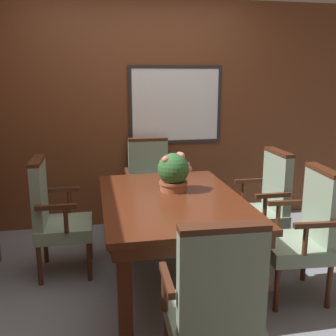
{
  "coord_description": "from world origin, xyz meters",
  "views": [
    {
      "loc": [
        -0.52,
        -2.74,
        1.66
      ],
      "look_at": [
        0.07,
        0.28,
        0.93
      ],
      "focal_mm": 42.0,
      "sensor_mm": 36.0,
      "label": 1
    }
  ],
  "objects": [
    {
      "name": "chair_head_far",
      "position": [
        0.07,
        1.29,
        0.53
      ],
      "size": [
        0.53,
        0.47,
        1.0
      ],
      "rotation": [
        0.0,
        0.0,
        -0.03
      ],
      "color": "#472314",
      "rests_on": "ground_plane"
    },
    {
      "name": "ground_plane",
      "position": [
        0.0,
        0.0,
        0.0
      ],
      "size": [
        14.0,
        14.0,
        0.0
      ],
      "primitive_type": "plane",
      "color": "gray"
    },
    {
      "name": "potted_plant",
      "position": [
        0.12,
        0.31,
        0.89
      ],
      "size": [
        0.28,
        0.27,
        0.32
      ],
      "color": "#9E5638",
      "rests_on": "dining_table"
    },
    {
      "name": "wall_back",
      "position": [
        0.0,
        1.58,
        1.23
      ],
      "size": [
        7.2,
        0.08,
        2.45
      ],
      "color": "brown",
      "rests_on": "ground_plane"
    },
    {
      "name": "chair_right_near",
      "position": [
        1.02,
        -0.23,
        0.53
      ],
      "size": [
        0.49,
        0.54,
        1.0
      ],
      "rotation": [
        0.0,
        0.0,
        -1.65
      ],
      "color": "#472314",
      "rests_on": "ground_plane"
    },
    {
      "name": "chair_left_far",
      "position": [
        -0.86,
        0.5,
        0.53
      ],
      "size": [
        0.46,
        0.52,
        1.0
      ],
      "rotation": [
        0.0,
        0.0,
        1.56
      ],
      "color": "#472314",
      "rests_on": "ground_plane"
    },
    {
      "name": "dining_table",
      "position": [
        0.07,
        0.13,
        0.64
      ],
      "size": [
        1.08,
        1.57,
        0.73
      ],
      "color": "#562614",
      "rests_on": "ground_plane"
    },
    {
      "name": "chair_head_near",
      "position": [
        0.05,
        -1.04,
        0.53
      ],
      "size": [
        0.53,
        0.47,
        1.0
      ],
      "rotation": [
        0.0,
        0.0,
        3.11
      ],
      "color": "#472314",
      "rests_on": "ground_plane"
    },
    {
      "name": "chair_right_far",
      "position": [
        1.01,
        0.46,
        0.53
      ],
      "size": [
        0.46,
        0.52,
        1.0
      ],
      "rotation": [
        0.0,
        0.0,
        -1.56
      ],
      "color": "#472314",
      "rests_on": "ground_plane"
    }
  ]
}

